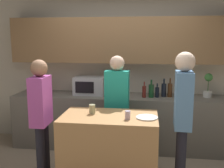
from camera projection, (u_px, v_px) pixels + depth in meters
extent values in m
cube|color=beige|center=(121.00, 67.00, 4.67)|extent=(6.40, 0.08, 2.70)
cube|color=olive|center=(120.00, 40.00, 4.39)|extent=(3.74, 0.32, 0.75)
cube|color=#6B665B|center=(119.00, 121.00, 4.48)|extent=(3.60, 0.62, 0.91)
cube|color=#B27F4C|center=(109.00, 151.00, 3.30)|extent=(1.18, 0.69, 0.93)
cube|color=#B7BABC|center=(90.00, 85.00, 4.51)|extent=(0.52, 0.38, 0.30)
cube|color=black|center=(85.00, 87.00, 4.33)|extent=(0.31, 0.01, 0.19)
cube|color=#B21E19|center=(42.00, 88.00, 4.64)|extent=(0.26, 0.16, 0.18)
cube|color=black|center=(39.00, 82.00, 4.63)|extent=(0.02, 0.11, 0.01)
cube|color=black|center=(45.00, 83.00, 4.62)|extent=(0.02, 0.11, 0.01)
cylinder|color=silver|center=(208.00, 94.00, 4.28)|extent=(0.14, 0.14, 0.10)
cylinder|color=#38662D|center=(208.00, 86.00, 4.25)|extent=(0.01, 0.01, 0.18)
sphere|color=#3D7A38|center=(209.00, 77.00, 4.23)|extent=(0.13, 0.13, 0.13)
cylinder|color=maroon|center=(144.00, 92.00, 4.26)|extent=(0.06, 0.06, 0.19)
cylinder|color=maroon|center=(144.00, 84.00, 4.24)|extent=(0.02, 0.02, 0.07)
cylinder|color=#194723|center=(151.00, 91.00, 4.26)|extent=(0.09, 0.09, 0.21)
cylinder|color=#194723|center=(151.00, 82.00, 4.24)|extent=(0.03, 0.03, 0.08)
cylinder|color=black|center=(157.00, 92.00, 4.28)|extent=(0.06, 0.06, 0.16)
cylinder|color=black|center=(157.00, 85.00, 4.26)|extent=(0.02, 0.02, 0.06)
cylinder|color=black|center=(164.00, 90.00, 4.32)|extent=(0.08, 0.08, 0.22)
cylinder|color=black|center=(164.00, 81.00, 4.29)|extent=(0.03, 0.03, 0.08)
cylinder|color=#472814|center=(170.00, 90.00, 4.29)|extent=(0.07, 0.07, 0.23)
cylinder|color=#472814|center=(170.00, 81.00, 4.26)|extent=(0.03, 0.03, 0.09)
cylinder|color=white|center=(147.00, 117.00, 3.11)|extent=(0.26, 0.26, 0.01)
cylinder|color=silver|center=(128.00, 115.00, 3.06)|extent=(0.06, 0.06, 0.10)
cylinder|color=tan|center=(92.00, 109.00, 3.29)|extent=(0.08, 0.08, 0.12)
cylinder|color=black|center=(122.00, 139.00, 3.88)|extent=(0.11, 0.11, 0.79)
cylinder|color=black|center=(112.00, 138.00, 3.91)|extent=(0.11, 0.11, 0.79)
cube|color=teal|center=(117.00, 92.00, 3.77)|extent=(0.35, 0.20, 0.62)
sphere|color=beige|center=(117.00, 63.00, 3.70)|extent=(0.21, 0.21, 0.21)
cylinder|color=black|center=(45.00, 150.00, 3.49)|extent=(0.11, 0.11, 0.78)
cylinder|color=black|center=(41.00, 156.00, 3.33)|extent=(0.11, 0.11, 0.78)
cube|color=#B54BA1|center=(41.00, 101.00, 3.29)|extent=(0.20, 0.34, 0.62)
sphere|color=#9E7051|center=(39.00, 68.00, 3.21)|extent=(0.21, 0.21, 0.21)
cylinder|color=black|center=(181.00, 163.00, 3.07)|extent=(0.11, 0.11, 0.83)
cylinder|color=black|center=(180.00, 157.00, 3.22)|extent=(0.11, 0.11, 0.83)
cube|color=#5887B7|center=(183.00, 100.00, 3.02)|extent=(0.21, 0.35, 0.66)
sphere|color=beige|center=(185.00, 62.00, 2.94)|extent=(0.23, 0.23, 0.23)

